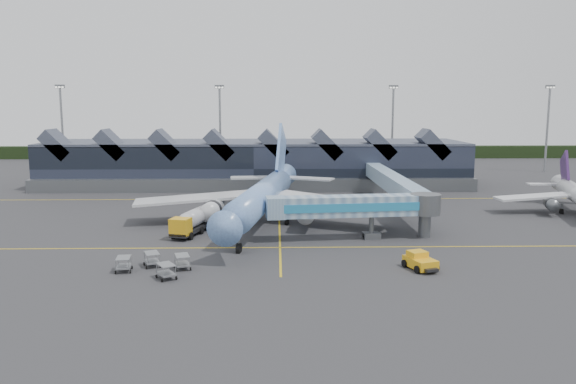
{
  "coord_description": "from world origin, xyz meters",
  "views": [
    {
      "loc": [
        -0.42,
        -74.88,
        17.22
      ],
      "look_at": [
        1.24,
        4.26,
        5.0
      ],
      "focal_mm": 35.0,
      "sensor_mm": 36.0,
      "label": 1
    }
  ],
  "objects_px": {
    "main_airliner": "(264,195)",
    "pushback_tug": "(420,261)",
    "jet_bridge": "(365,207)",
    "fuel_truck": "(192,221)"
  },
  "relations": [
    {
      "from": "jet_bridge",
      "to": "pushback_tug",
      "type": "relative_size",
      "value": 5.07
    },
    {
      "from": "main_airliner",
      "to": "fuel_truck",
      "type": "height_order",
      "value": "main_airliner"
    },
    {
      "from": "jet_bridge",
      "to": "pushback_tug",
      "type": "distance_m",
      "value": 14.66
    },
    {
      "from": "fuel_truck",
      "to": "pushback_tug",
      "type": "bearing_deg",
      "value": -17.45
    },
    {
      "from": "main_airliner",
      "to": "jet_bridge",
      "type": "bearing_deg",
      "value": -27.55
    },
    {
      "from": "main_airliner",
      "to": "pushback_tug",
      "type": "bearing_deg",
      "value": -45.05
    },
    {
      "from": "main_airliner",
      "to": "pushback_tug",
      "type": "relative_size",
      "value": 9.99
    },
    {
      "from": "main_airliner",
      "to": "fuel_truck",
      "type": "relative_size",
      "value": 4.7
    },
    {
      "from": "fuel_truck",
      "to": "pushback_tug",
      "type": "height_order",
      "value": "fuel_truck"
    },
    {
      "from": "jet_bridge",
      "to": "pushback_tug",
      "type": "height_order",
      "value": "jet_bridge"
    }
  ]
}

